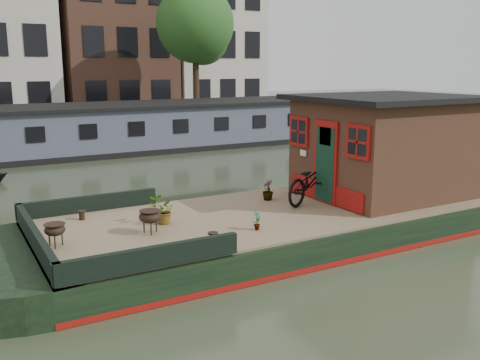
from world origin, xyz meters
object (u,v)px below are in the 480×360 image
brazier_front (150,222)px  brazier_rear (55,235)px  bicycle (311,180)px  potted_plant_a (257,220)px  cabin (384,145)px

brazier_front → brazier_rear: (-1.71, 0.10, -0.02)m
bicycle → brazier_front: bicycle is taller
potted_plant_a → brazier_rear: 3.68m
potted_plant_a → brazier_front: 2.03m
cabin → potted_plant_a: size_ratio=10.27×
cabin → bicycle: cabin is taller
bicycle → brazier_front: (-4.09, -0.47, -0.28)m
potted_plant_a → brazier_rear: (-3.57, 0.90, 0.02)m
cabin → brazier_front: cabin is taller
cabin → bicycle: 2.13m
brazier_front → cabin: bearing=2.2°
cabin → brazier_rear: cabin is taller
bicycle → brazier_front: size_ratio=4.24×
brazier_front → bicycle: bearing=6.6°
brazier_front → brazier_rear: size_ratio=1.09×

